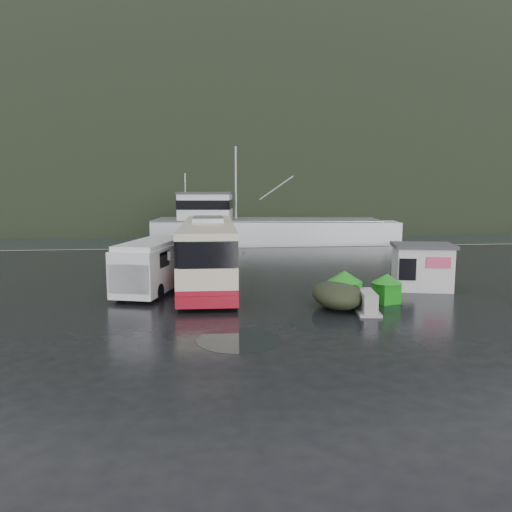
{
  "coord_description": "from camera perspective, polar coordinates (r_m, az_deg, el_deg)",
  "views": [
    {
      "loc": [
        -3.38,
        -21.51,
        5.21
      ],
      "look_at": [
        -0.76,
        3.06,
        1.7
      ],
      "focal_mm": 35.0,
      "sensor_mm": 36.0,
      "label": 1
    }
  ],
  "objects": [
    {
      "name": "harbor_water",
      "position": [
        131.66,
        -4.62,
        5.79
      ],
      "size": [
        300.0,
        180.0,
        0.02
      ],
      "primitive_type": "cube",
      "color": "black",
      "rests_on": "ground"
    },
    {
      "name": "fishing_trawler",
      "position": [
        49.31,
        1.16,
        2.01
      ],
      "size": [
        26.3,
        8.92,
        10.31
      ],
      "primitive_type": null,
      "rotation": [
        0.0,
        0.0,
        -0.13
      ],
      "color": "silver",
      "rests_on": "ground"
    },
    {
      "name": "dome_tent",
      "position": [
        21.75,
        9.29,
        -5.88
      ],
      "size": [
        2.2,
        3.03,
        1.17
      ],
      "primitive_type": null,
      "rotation": [
        0.0,
        0.0,
        0.03
      ],
      "color": "#252B1A",
      "rests_on": "ground"
    },
    {
      "name": "waste_bin_left",
      "position": [
        22.16,
        10.02,
        -5.64
      ],
      "size": [
        1.38,
        1.38,
        1.56
      ],
      "primitive_type": null,
      "rotation": [
        0.0,
        0.0,
        0.27
      ],
      "color": "#198217",
      "rests_on": "ground"
    },
    {
      "name": "puddles",
      "position": [
        20.94,
        10.29,
        -6.44
      ],
      "size": [
        13.64,
        10.03,
        0.01
      ],
      "color": "black",
      "rests_on": "ground"
    },
    {
      "name": "waste_bin_right",
      "position": [
        23.09,
        14.62,
        -5.23
      ],
      "size": [
        1.22,
        1.22,
        1.34
      ],
      "primitive_type": null,
      "rotation": [
        0.0,
        0.0,
        0.32
      ],
      "color": "#198217",
      "rests_on": "ground"
    },
    {
      "name": "ticket_kiosk",
      "position": [
        26.64,
        18.34,
        -3.61
      ],
      "size": [
        3.37,
        2.82,
        2.31
      ],
      "primitive_type": null,
      "rotation": [
        0.0,
        0.0,
        -0.22
      ],
      "color": "#BBBBB7",
      "rests_on": "ground"
    },
    {
      "name": "quay_edge",
      "position": [
        41.98,
        -1.41,
        0.95
      ],
      "size": [
        160.0,
        0.6,
        1.5
      ],
      "primitive_type": "cube",
      "color": "#999993",
      "rests_on": "ground"
    },
    {
      "name": "white_van",
      "position": [
        25.34,
        -11.53,
        -3.95
      ],
      "size": [
        3.7,
        6.47,
        2.56
      ],
      "primitive_type": null,
      "rotation": [
        0.0,
        0.0,
        -0.28
      ],
      "color": "silver",
      "rests_on": "ground"
    },
    {
      "name": "headland",
      "position": [
        271.89,
        -3.27,
        6.97
      ],
      "size": [
        780.0,
        540.0,
        570.0
      ],
      "primitive_type": "ellipsoid",
      "color": "black",
      "rests_on": "ground"
    },
    {
      "name": "coach_bus",
      "position": [
        26.74,
        -5.42,
        -3.19
      ],
      "size": [
        3.39,
        12.53,
        3.53
      ],
      "primitive_type": null,
      "rotation": [
        0.0,
        0.0,
        -0.02
      ],
      "color": "beige",
      "rests_on": "ground"
    },
    {
      "name": "jersey_barrier_a",
      "position": [
        21.22,
        12.57,
        -6.32
      ],
      "size": [
        1.11,
        1.88,
        0.89
      ],
      "primitive_type": null,
      "rotation": [
        0.0,
        0.0,
        -0.13
      ],
      "color": "#999993",
      "rests_on": "ground"
    },
    {
      "name": "ground",
      "position": [
        22.39,
        2.78,
        -5.38
      ],
      "size": [
        160.0,
        160.0,
        0.0
      ],
      "primitive_type": "plane",
      "color": "black",
      "rests_on": "ground"
    }
  ]
}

